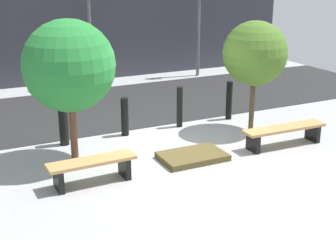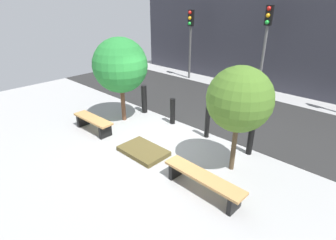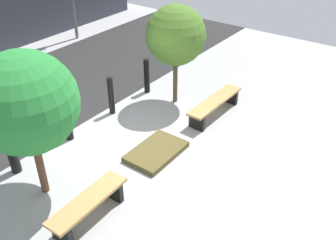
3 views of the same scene
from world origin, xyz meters
name	(u,v)px [view 1 (image 1 of 3)]	position (x,y,z in m)	size (l,w,h in m)	color
ground_plane	(177,148)	(0.00, 0.00, 0.00)	(18.00, 18.00, 0.00)	#9B9B9B
road_strip	(118,105)	(0.00, 3.79, 0.01)	(18.00, 4.44, 0.01)	#252525
building_facade	(79,16)	(0.00, 7.53, 2.22)	(16.20, 0.50, 4.45)	#33333D
bench_left	(92,167)	(-2.20, -0.89, 0.33)	(1.63, 0.47, 0.47)	black
bench_right	(284,132)	(2.20, -0.89, 0.33)	(2.00, 0.47, 0.45)	black
planter_bed	(193,156)	(0.00, -0.69, 0.06)	(1.35, 0.87, 0.13)	brown
tree_behind_left_bench	(69,66)	(-2.20, 0.35, 1.97)	(1.82, 1.82, 2.88)	brown
tree_behind_right_bench	(255,54)	(2.20, 0.35, 1.88)	(1.52, 1.52, 2.65)	#4D3C27
bollard_far_left	(63,122)	(-2.18, 1.32, 0.53)	(0.21, 0.21, 1.07)	black
bollard_left	(125,117)	(-0.73, 1.32, 0.45)	(0.18, 0.18, 0.91)	black
bollard_center	(180,107)	(0.73, 1.32, 0.51)	(0.15, 0.15, 1.02)	black
bollard_right	(229,100)	(2.18, 1.32, 0.50)	(0.16, 0.16, 1.00)	black
traffic_light_mid_west	(89,8)	(0.00, 6.30, 2.59)	(0.28, 0.27, 3.76)	#5B5B5B
traffic_light_mid_east	(199,7)	(4.04, 6.29, 2.49)	(0.28, 0.27, 3.59)	#606060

